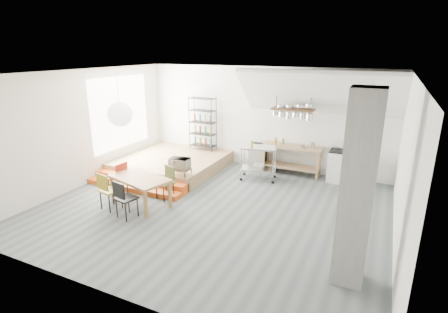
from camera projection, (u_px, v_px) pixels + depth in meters
The scene contains 26 objects.
floor at pixel (213, 207), 8.53m from camera, with size 8.00×8.00×0.00m, color #4E575A.
wall_back at pixel (262, 118), 11.08m from camera, with size 8.00×0.04×3.20m, color silver.
wall_left at pixel (84, 128), 9.69m from camera, with size 0.04×7.00×3.20m, color silver.
wall_right at pixel (405, 169), 6.42m from camera, with size 0.04×7.00×3.20m, color silver.
ceiling at pixel (211, 73), 7.58m from camera, with size 8.00×7.00×0.02m, color white.
slope_ceiling at pixel (319, 93), 9.54m from camera, with size 4.40×1.80×0.15m, color white.
window_pane at pixel (121, 113), 10.92m from camera, with size 0.02×2.50×2.20m, color white.
platform at pixel (172, 163), 11.22m from camera, with size 3.00×3.00×0.40m, color olive.
step_lower at pixel (133, 188), 9.57m from camera, with size 3.00×0.35×0.13m, color #C35017.
step_upper at pixel (140, 181), 9.85m from camera, with size 3.00×0.35×0.27m, color #C35017.
concrete_column at pixel (357, 191), 5.41m from camera, with size 0.50×0.50×3.20m, color slate.
kitchen_counter at pixel (292, 155), 10.62m from camera, with size 1.80×0.60×0.91m.
stove at pixel (339, 166), 10.09m from camera, with size 0.60×0.60×1.18m.
pot_rack at pixel (293, 112), 10.01m from camera, with size 1.20×0.50×1.43m.
wire_shelving at pixel (203, 123), 11.72m from camera, with size 0.88×0.38×1.80m.
microwave_shelf at pixel (180, 169), 9.59m from camera, with size 0.60×0.40×0.16m.
paper_lantern at pixel (120, 114), 8.43m from camera, with size 0.60×0.60×0.60m, color white.
dining_table at pixel (140, 180), 8.52m from camera, with size 1.69×1.23×0.72m.
chair_mustard at pixel (107, 188), 8.25m from camera, with size 0.51×0.51×0.94m.
chair_black at pixel (123, 196), 7.84m from camera, with size 0.49×0.49×0.90m.
chair_olive at pixel (167, 180), 8.93m from camera, with size 0.50×0.50×0.85m.
chair_red at pixel (119, 176), 9.14m from camera, with size 0.44×0.44×0.89m.
rolling_cart at pixel (259, 158), 10.18m from camera, with size 1.10×0.74×1.00m.
mini_fridge at pixel (258, 157), 11.17m from camera, with size 0.48×0.48×0.82m, color black.
microwave at pixel (179, 163), 9.54m from camera, with size 0.54×0.36×0.30m, color beige.
bowl at pixel (303, 147), 10.34m from camera, with size 0.19×0.19×0.05m, color silver.
Camera 1 is at (3.57, -6.92, 3.71)m, focal length 28.00 mm.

